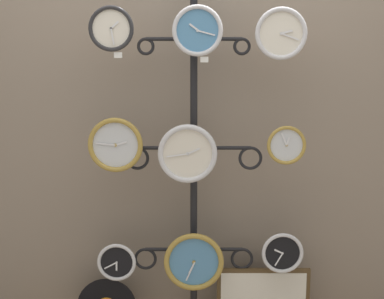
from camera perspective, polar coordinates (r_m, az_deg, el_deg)
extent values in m
cube|color=gray|center=(2.94, -0.01, 6.29)|extent=(4.40, 0.04, 2.80)
cylinder|color=black|center=(2.85, 0.00, -2.80)|extent=(0.04, 0.04, 1.88)
cylinder|color=black|center=(2.78, -2.59, 11.70)|extent=(0.25, 0.02, 0.02)
torus|color=black|center=(2.79, -5.16, 10.90)|extent=(0.09, 0.02, 0.09)
cylinder|color=black|center=(2.78, 2.58, 11.70)|extent=(0.25, 0.02, 0.02)
torus|color=black|center=(2.79, 5.15, 10.90)|extent=(0.09, 0.02, 0.09)
cylinder|color=black|center=(2.82, -3.05, 0.18)|extent=(0.30, 0.02, 0.02)
torus|color=black|center=(2.84, -6.06, -0.93)|extent=(0.13, 0.02, 0.13)
cylinder|color=black|center=(2.82, 3.04, 0.18)|extent=(0.30, 0.02, 0.02)
torus|color=black|center=(2.85, 6.05, -0.92)|extent=(0.13, 0.02, 0.13)
cylinder|color=black|center=(2.97, -2.60, -10.60)|extent=(0.26, 0.02, 0.02)
torus|color=black|center=(3.00, -5.17, -11.54)|extent=(0.12, 0.02, 0.12)
cylinder|color=black|center=(2.97, 2.59, -10.59)|extent=(0.26, 0.02, 0.02)
torus|color=black|center=(3.00, 5.16, -11.53)|extent=(0.12, 0.02, 0.12)
cylinder|color=silver|center=(2.71, -8.79, 12.62)|extent=(0.20, 0.02, 0.20)
torus|color=#262628|center=(2.69, -8.84, 12.63)|extent=(0.22, 0.02, 0.22)
cylinder|color=#262628|center=(2.69, -8.84, 12.63)|extent=(0.01, 0.01, 0.01)
cube|color=silver|center=(2.69, -8.46, 13.00)|extent=(0.04, 0.00, 0.04)
cube|color=silver|center=(2.69, -8.68, 11.81)|extent=(0.02, 0.00, 0.08)
cylinder|color=#4C84B2|center=(2.69, 0.38, 12.55)|extent=(0.23, 0.02, 0.23)
torus|color=silver|center=(2.67, 0.39, 12.57)|extent=(0.25, 0.02, 0.25)
cylinder|color=silver|center=(2.67, 0.39, 12.57)|extent=(0.01, 0.01, 0.01)
cube|color=silver|center=(2.67, -0.10, 12.91)|extent=(0.05, 0.00, 0.04)
cube|color=silver|center=(2.67, 1.33, 12.33)|extent=(0.09, 0.00, 0.03)
cylinder|color=silver|center=(2.71, 9.24, 12.10)|extent=(0.23, 0.02, 0.23)
torus|color=silver|center=(2.69, 9.30, 12.11)|extent=(0.26, 0.02, 0.26)
cylinder|color=silver|center=(2.69, 9.29, 12.11)|extent=(0.01, 0.01, 0.01)
cube|color=silver|center=(2.70, 9.88, 12.24)|extent=(0.06, 0.00, 0.02)
cube|color=silver|center=(2.70, 10.21, 11.76)|extent=(0.09, 0.00, 0.04)
cylinder|color=silver|center=(2.76, -8.33, 0.52)|extent=(0.26, 0.02, 0.26)
torus|color=#A58438|center=(2.74, -8.38, 0.46)|extent=(0.28, 0.03, 0.28)
cylinder|color=#A58438|center=(2.74, -8.38, 0.47)|extent=(0.02, 0.01, 0.02)
cube|color=silver|center=(2.74, -7.77, 0.64)|extent=(0.06, 0.00, 0.03)
cube|color=silver|center=(2.75, -9.41, 0.57)|extent=(0.10, 0.00, 0.02)
cylinder|color=silver|center=(2.73, -0.67, -0.41)|extent=(0.28, 0.02, 0.28)
torus|color=silver|center=(2.72, -0.68, -0.47)|extent=(0.30, 0.03, 0.30)
cylinder|color=silver|center=(2.72, -0.68, -0.46)|extent=(0.02, 0.01, 0.02)
cube|color=silver|center=(2.71, -0.04, -0.18)|extent=(0.06, 0.00, 0.04)
cube|color=silver|center=(2.72, -1.80, -0.63)|extent=(0.11, 0.00, 0.02)
cylinder|color=silver|center=(2.77, 9.81, 0.50)|extent=(0.18, 0.02, 0.18)
torus|color=#A58438|center=(2.75, 9.86, 0.45)|extent=(0.20, 0.02, 0.20)
cylinder|color=#A58438|center=(2.75, 9.86, 0.44)|extent=(0.01, 0.01, 0.01)
cube|color=silver|center=(2.75, 10.01, 0.87)|extent=(0.02, 0.00, 0.04)
cube|color=silver|center=(2.74, 9.60, 1.11)|extent=(0.03, 0.00, 0.07)
cylinder|color=black|center=(2.94, -8.20, -11.74)|extent=(0.19, 0.02, 0.19)
torus|color=silver|center=(2.93, -8.24, -11.85)|extent=(0.21, 0.02, 0.21)
cylinder|color=silver|center=(2.93, -8.24, -11.85)|extent=(0.01, 0.01, 0.01)
cube|color=silver|center=(2.94, -8.24, -12.26)|extent=(0.01, 0.00, 0.05)
cube|color=silver|center=(2.94, -8.88, -12.15)|extent=(0.07, 0.00, 0.04)
cylinder|color=#4C84B2|center=(2.88, 0.10, -11.80)|extent=(0.29, 0.02, 0.29)
torus|color=#A58438|center=(2.87, 0.10, -11.92)|extent=(0.32, 0.03, 0.32)
cylinder|color=#A58438|center=(2.87, 0.10, -11.91)|extent=(0.02, 0.01, 0.02)
cube|color=silver|center=(2.88, -0.20, -12.50)|extent=(0.04, 0.00, 0.07)
cube|color=silver|center=(2.89, -0.36, -12.88)|extent=(0.05, 0.00, 0.11)
cylinder|color=black|center=(2.91, 9.40, -10.75)|extent=(0.20, 0.02, 0.20)
torus|color=silver|center=(2.90, 9.45, -10.85)|extent=(0.22, 0.02, 0.22)
cylinder|color=silver|center=(2.90, 9.45, -10.85)|extent=(0.01, 0.01, 0.01)
cube|color=silver|center=(2.89, 9.02, -10.68)|extent=(0.05, 0.00, 0.03)
cube|color=silver|center=(2.90, 9.05, -11.51)|extent=(0.04, 0.00, 0.07)
cube|color=white|center=(2.69, -8.10, 9.94)|extent=(0.04, 0.00, 0.03)
cube|color=white|center=(2.68, 1.12, 9.57)|extent=(0.04, 0.00, 0.03)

